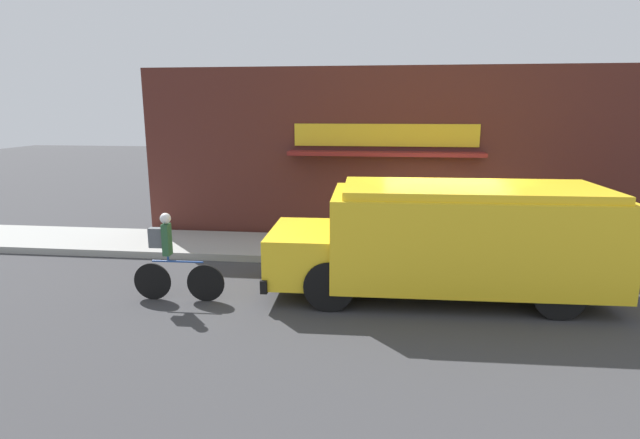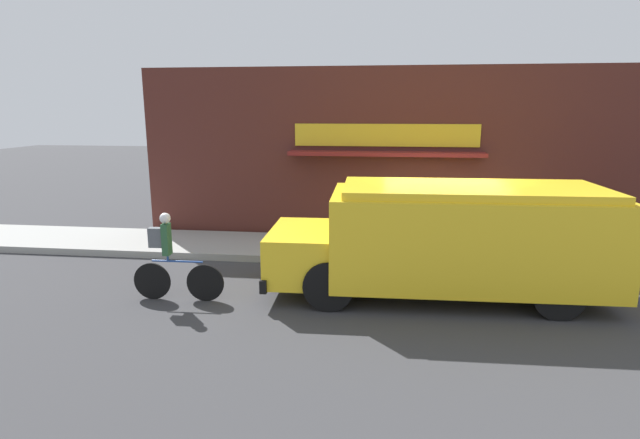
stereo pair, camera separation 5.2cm
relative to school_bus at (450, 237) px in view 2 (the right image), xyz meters
The scene contains 6 objects.
ground_plane 1.89m from the school_bus, 89.34° to the left, with size 70.00×70.00×0.00m, color #38383A.
sidewalk 2.82m from the school_bus, 89.61° to the left, with size 28.00×2.18×0.17m.
storefront 4.07m from the school_bus, 90.31° to the left, with size 15.39×0.73×4.52m.
school_bus is the anchor object (origin of this frame).
cyclist 5.15m from the school_bus, 169.99° to the right, with size 1.70×0.20×1.64m.
trash_bin 5.03m from the school_bus, 38.38° to the left, with size 0.55×0.55×0.77m.
Camera 2 is at (-1.31, -10.72, 3.45)m, focal length 28.00 mm.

